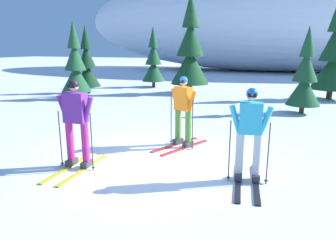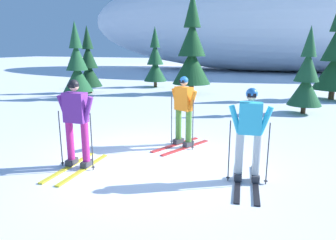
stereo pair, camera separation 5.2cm
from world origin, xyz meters
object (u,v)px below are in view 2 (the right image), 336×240
(skier_orange_jacket, at_px, (183,110))
(pine_tree_left, at_px, (77,67))
(pine_tree_far_left, at_px, (89,65))
(pine_tree_center, at_px, (192,52))
(skier_purple_jacket, at_px, (76,122))
(pine_tree_right, at_px, (336,57))
(skier_cyan_jacket, at_px, (249,134))
(pine_tree_center_left, at_px, (155,62))
(pine_tree_center_right, at_px, (306,78))

(skier_orange_jacket, relative_size, pine_tree_left, 0.48)
(pine_tree_far_left, xyz_separation_m, pine_tree_center, (5.23, 1.73, 0.70))
(skier_purple_jacket, bearing_deg, pine_tree_right, 62.63)
(skier_cyan_jacket, relative_size, pine_tree_center_left, 0.48)
(skier_purple_jacket, height_order, pine_tree_center, pine_tree_center)
(skier_cyan_jacket, distance_m, pine_tree_center_left, 14.20)
(skier_orange_jacket, distance_m, pine_tree_left, 8.73)
(pine_tree_right, bearing_deg, skier_purple_jacket, -117.37)
(pine_tree_center, xyz_separation_m, pine_tree_center_right, (5.43, -3.44, -0.85))
(skier_orange_jacket, bearing_deg, skier_purple_jacket, -126.70)
(skier_purple_jacket, bearing_deg, pine_tree_center_right, 58.61)
(skier_purple_jacket, xyz_separation_m, pine_tree_center_right, (4.56, 7.47, 0.37))
(pine_tree_center_right, bearing_deg, skier_orange_jacket, -119.11)
(pine_tree_center_right, bearing_deg, pine_tree_center, 147.68)
(skier_cyan_jacket, distance_m, pine_tree_left, 11.10)
(skier_purple_jacket, bearing_deg, skier_orange_jacket, 53.30)
(skier_cyan_jacket, bearing_deg, pine_tree_far_left, 137.55)
(pine_tree_far_left, height_order, pine_tree_center_right, pine_tree_far_left)
(pine_tree_far_left, height_order, pine_tree_left, pine_tree_left)
(pine_tree_center, bearing_deg, pine_tree_far_left, -161.68)
(pine_tree_center, height_order, pine_tree_center_right, pine_tree_center)
(pine_tree_center_left, height_order, pine_tree_center, pine_tree_center)
(skier_cyan_jacket, relative_size, pine_tree_center_right, 0.55)
(skier_orange_jacket, height_order, pine_tree_right, pine_tree_right)
(skier_purple_jacket, distance_m, pine_tree_right, 12.94)
(skier_cyan_jacket, distance_m, pine_tree_center, 11.28)
(skier_orange_jacket, height_order, pine_tree_center_right, pine_tree_center_right)
(skier_purple_jacket, distance_m, skier_orange_jacket, 2.65)
(pine_tree_center, bearing_deg, skier_purple_jacket, -85.44)
(pine_tree_far_left, relative_size, pine_tree_left, 0.98)
(skier_purple_jacket, relative_size, pine_tree_left, 0.50)
(skier_orange_jacket, distance_m, skier_cyan_jacket, 2.38)
(pine_tree_left, distance_m, pine_tree_center_right, 9.99)
(pine_tree_far_left, bearing_deg, pine_tree_center, 18.32)
(pine_tree_far_left, bearing_deg, pine_tree_right, 10.73)
(pine_tree_center_left, relative_size, pine_tree_right, 0.77)
(skier_purple_jacket, bearing_deg, pine_tree_center_left, 106.44)
(skier_orange_jacket, distance_m, pine_tree_center_right, 6.14)
(pine_tree_far_left, xyz_separation_m, pine_tree_left, (0.68, -1.89, 0.03))
(skier_purple_jacket, height_order, skier_cyan_jacket, skier_purple_jacket)
(skier_orange_jacket, distance_m, pine_tree_far_left, 10.44)
(pine_tree_center_left, xyz_separation_m, pine_tree_center, (2.91, -1.89, 0.65))
(pine_tree_center_left, xyz_separation_m, pine_tree_center_right, (8.34, -5.33, -0.20))
(skier_purple_jacket, height_order, pine_tree_center_right, pine_tree_center_right)
(pine_tree_left, relative_size, pine_tree_center_right, 1.13)
(pine_tree_center, distance_m, pine_tree_right, 6.83)
(skier_orange_jacket, relative_size, skier_cyan_jacket, 1.00)
(pine_tree_far_left, bearing_deg, skier_cyan_jacket, -42.45)
(pine_tree_center_left, xyz_separation_m, pine_tree_right, (9.71, -1.34, 0.46))
(skier_orange_jacket, height_order, pine_tree_center, pine_tree_center)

